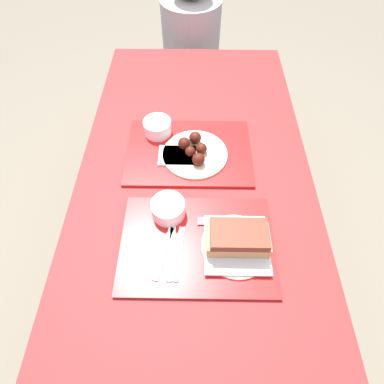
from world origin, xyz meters
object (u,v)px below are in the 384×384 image
(tray_far, at_px, (188,152))
(wings_plate_far, at_px, (194,151))
(tray_near, at_px, (197,244))
(bowl_coleslaw_far, at_px, (157,127))
(bowl_coleslaw_near, at_px, (168,208))
(brisket_sandwich_plate, at_px, (237,241))
(person_seated_across, at_px, (191,38))

(tray_far, bearing_deg, wings_plate_far, -39.12)
(tray_near, xyz_separation_m, bowl_coleslaw_far, (-0.15, 0.47, 0.04))
(tray_far, distance_m, wings_plate_far, 0.03)
(bowl_coleslaw_near, relative_size, bowl_coleslaw_far, 1.00)
(tray_near, bearing_deg, brisket_sandwich_plate, -4.20)
(brisket_sandwich_plate, relative_size, bowl_coleslaw_far, 1.97)
(bowl_coleslaw_near, distance_m, brisket_sandwich_plate, 0.23)
(bowl_coleslaw_far, xyz_separation_m, wings_plate_far, (0.14, -0.11, -0.01))
(bowl_coleslaw_near, height_order, person_seated_across, person_seated_across)
(brisket_sandwich_plate, bearing_deg, person_seated_across, 96.72)
(bowl_coleslaw_far, bearing_deg, tray_far, -37.74)
(tray_far, relative_size, wings_plate_far, 1.93)
(bowl_coleslaw_near, bearing_deg, person_seated_across, 87.55)
(tray_near, relative_size, tray_far, 1.00)
(tray_near, relative_size, person_seated_across, 0.66)
(tray_far, bearing_deg, bowl_coleslaw_far, 142.26)
(tray_far, relative_size, bowl_coleslaw_far, 4.37)
(tray_near, height_order, bowl_coleslaw_near, bowl_coleslaw_near)
(wings_plate_far, bearing_deg, tray_far, 140.88)
(bowl_coleslaw_far, bearing_deg, brisket_sandwich_plate, -60.55)
(brisket_sandwich_plate, height_order, person_seated_across, person_seated_across)
(brisket_sandwich_plate, bearing_deg, tray_near, 175.80)
(tray_far, distance_m, person_seated_across, 0.93)
(tray_far, relative_size, brisket_sandwich_plate, 2.22)
(person_seated_across, bearing_deg, brisket_sandwich_plate, -83.28)
(brisket_sandwich_plate, distance_m, wings_plate_far, 0.39)
(person_seated_across, bearing_deg, tray_far, -89.53)
(tray_far, height_order, wings_plate_far, wings_plate_far)
(tray_near, xyz_separation_m, wings_plate_far, (-0.01, 0.36, 0.02))
(brisket_sandwich_plate, relative_size, wings_plate_far, 0.87)
(brisket_sandwich_plate, height_order, wings_plate_far, brisket_sandwich_plate)
(tray_far, distance_m, brisket_sandwich_plate, 0.41)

